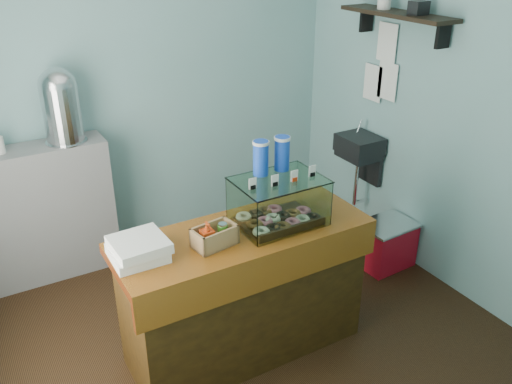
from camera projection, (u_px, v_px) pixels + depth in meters
ground at (228, 325)px, 3.88m from camera, size 3.50×3.50×0.00m
room_shell at (224, 91)px, 3.15m from camera, size 3.54×3.04×2.82m
counter at (244, 291)px, 3.48m from camera, size 1.60×0.60×0.90m
back_shelf at (47, 212)px, 4.26m from camera, size 1.00×0.32×1.10m
display_case at (276, 198)px, 3.35m from camera, size 0.54×0.40×0.51m
condiment_crate at (214, 236)px, 3.12m from camera, size 0.27×0.19×0.17m
pastry_boxes at (138, 249)px, 3.00m from camera, size 0.31×0.31×0.12m
coffee_urn at (60, 104)px, 3.99m from camera, size 0.31×0.31×0.57m
red_cooler at (386, 244)px, 4.51m from camera, size 0.46×0.36×0.39m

